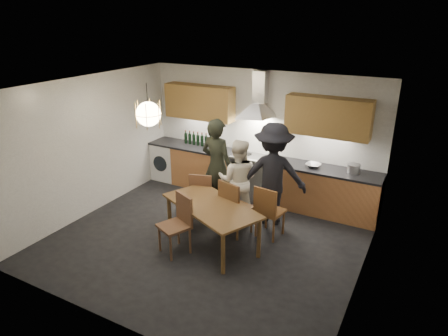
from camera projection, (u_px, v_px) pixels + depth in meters
The scene contains 17 objects.
ground at pixel (207, 239), 6.84m from camera, with size 5.00×5.00×0.00m, color black.
room_shell at pixel (205, 145), 6.23m from camera, with size 5.02×4.52×2.61m.
counter_run at pixel (255, 177), 8.27m from camera, with size 5.00×0.62×0.90m.
range_stove at pixel (254, 177), 8.28m from camera, with size 0.90×0.60×0.92m.
wall_fixtures at pixel (259, 108), 7.86m from camera, with size 4.30×0.54×1.10m.
pendant_lamp at pixel (148, 114), 6.45m from camera, with size 0.43×0.43×0.70m.
dining_table at pixel (211, 209), 6.50m from camera, with size 1.91×1.48×0.72m.
chair_back_left at pixel (202, 193), 7.36m from camera, with size 0.52×0.52×0.92m.
chair_back_mid at pixel (233, 205), 6.79m from camera, with size 0.56×0.56×1.01m.
chair_back_right at pixel (268, 209), 6.72m from camera, with size 0.48×0.48×0.95m.
chair_front at pixel (179, 220), 6.34m from camera, with size 0.58×0.58×0.97m.
person_left at pixel (217, 166), 7.53m from camera, with size 0.68×0.44×1.85m, color black.
person_mid at pixel (238, 180), 7.31m from camera, with size 0.75×0.58×1.54m, color white.
person_right at pixel (273, 174), 7.12m from camera, with size 1.22×0.70×1.88m, color black.
mixing_bowl at pixel (313, 165), 7.55m from camera, with size 0.28×0.28×0.07m, color #B3B2B6.
stock_pot at pixel (354, 169), 7.26m from camera, with size 0.23×0.23×0.16m, color #ACACB0.
wine_bottles at pixel (202, 139), 8.72m from camera, with size 0.92×0.07×0.30m.
Camera 1 is at (3.08, -5.09, 3.61)m, focal length 32.00 mm.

